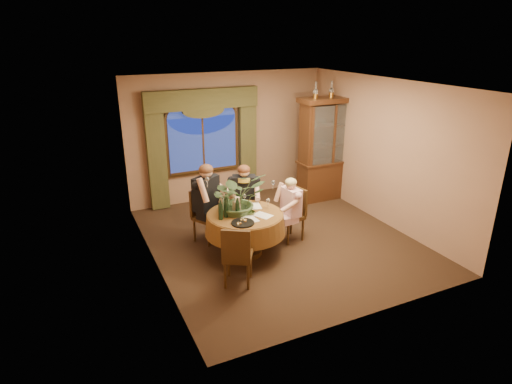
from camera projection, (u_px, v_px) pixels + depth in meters
name	position (u px, v px, depth m)	size (l,w,h in m)	color
floor	(279.00, 239.00, 7.87)	(5.00, 5.00, 0.00)	black
wall_back	(228.00, 137.00, 9.51)	(4.50, 4.50, 0.00)	#916A51
wall_right	(383.00, 152.00, 8.28)	(5.00, 5.00, 0.00)	#916A51
ceiling	(282.00, 84.00, 6.89)	(5.00, 5.00, 0.00)	white
window	(203.00, 144.00, 9.24)	(1.62, 0.10, 1.32)	navy
arched_transom	(202.00, 108.00, 8.97)	(1.60, 0.06, 0.44)	navy
drapery_left	(157.00, 156.00, 8.83)	(0.38, 0.14, 2.32)	#3E3E1E
drapery_right	(248.00, 145.00, 9.65)	(0.38, 0.14, 2.32)	#3E3E1E
swag_valance	(202.00, 99.00, 8.83)	(2.45, 0.16, 0.42)	#3E3E1E
dining_table	(245.00, 234.00, 7.24)	(1.36, 1.36, 0.75)	brown
china_cabinet	(328.00, 149.00, 9.50)	(1.41, 0.56, 2.28)	#34190B
oil_lamp_left	(316.00, 90.00, 8.89)	(0.11, 0.11, 0.34)	#A5722D
oil_lamp_center	(332.00, 89.00, 9.04)	(0.11, 0.11, 0.34)	#A5722D
oil_lamp_right	(347.00, 88.00, 9.20)	(0.11, 0.11, 0.34)	#A5722D
chair_right	(290.00, 215.00, 7.71)	(0.42, 0.42, 0.96)	black
chair_back_right	(244.00, 207.00, 8.06)	(0.42, 0.42, 0.96)	black
chair_back	(207.00, 216.00, 7.67)	(0.42, 0.42, 0.96)	black
chair_front_left	(238.00, 254.00, 6.35)	(0.42, 0.42, 0.96)	black
person_pink	(291.00, 210.00, 7.60)	(0.44, 0.40, 1.22)	beige
person_back	(206.00, 204.00, 7.55)	(0.53, 0.48, 1.47)	black
person_scarf	(244.00, 199.00, 7.92)	(0.48, 0.44, 1.35)	black
stoneware_vase	(237.00, 205.00, 7.09)	(0.15, 0.15, 0.27)	gray
centerpiece_plant	(237.00, 178.00, 7.01)	(0.90, 1.00, 0.78)	#395430
olive_bowl	(251.00, 213.00, 7.07)	(0.15, 0.15, 0.05)	#3F5227
cheese_platter	(243.00, 223.00, 6.72)	(0.37, 0.37, 0.02)	black
wine_bottle_0	(220.00, 210.00, 6.83)	(0.07, 0.07, 0.33)	black
wine_bottle_1	(234.00, 206.00, 6.99)	(0.07, 0.07, 0.33)	tan
wine_bottle_2	(221.00, 205.00, 7.00)	(0.07, 0.07, 0.33)	tan
wine_bottle_3	(226.00, 203.00, 7.09)	(0.07, 0.07, 0.33)	black
wine_bottle_4	(226.00, 208.00, 6.91)	(0.07, 0.07, 0.33)	black
wine_bottle_5	(238.00, 207.00, 6.92)	(0.07, 0.07, 0.33)	black
tasting_paper_0	(263.00, 215.00, 7.02)	(0.21, 0.30, 0.00)	white
tasting_paper_1	(254.00, 206.00, 7.40)	(0.21, 0.30, 0.00)	white
tasting_paper_2	(250.00, 219.00, 6.88)	(0.21, 0.30, 0.00)	white
wine_glass_person_pink	(268.00, 203.00, 7.29)	(0.07, 0.07, 0.18)	silver
wine_glass_person_back	(224.00, 203.00, 7.31)	(0.07, 0.07, 0.18)	silver
wine_glass_person_scarf	(244.00, 199.00, 7.49)	(0.07, 0.07, 0.18)	silver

